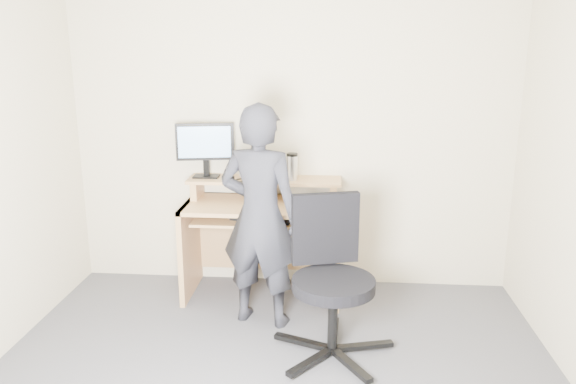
# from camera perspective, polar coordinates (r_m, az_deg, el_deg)

# --- Properties ---
(back_wall) EXTENTS (3.50, 0.02, 2.50)m
(back_wall) POSITION_cam_1_polar(r_m,az_deg,el_deg) (4.46, 0.35, 6.02)
(back_wall) COLOR beige
(back_wall) RESTS_ON ground
(desk) EXTENTS (1.20, 0.60, 0.91)m
(desk) POSITION_cam_1_polar(r_m,az_deg,el_deg) (4.43, -2.46, -3.40)
(desk) COLOR tan
(desk) RESTS_ON ground
(monitor) EXTENTS (0.45, 0.13, 0.43)m
(monitor) POSITION_cam_1_polar(r_m,az_deg,el_deg) (4.44, -8.42, 4.72)
(monitor) COLOR black
(monitor) RESTS_ON desk
(external_drive) EXTENTS (0.09, 0.14, 0.20)m
(external_drive) POSITION_cam_1_polar(r_m,az_deg,el_deg) (4.43, -3.59, 2.76)
(external_drive) COLOR black
(external_drive) RESTS_ON desk
(travel_mug) EXTENTS (0.10, 0.10, 0.19)m
(travel_mug) POSITION_cam_1_polar(r_m,az_deg,el_deg) (4.34, 0.42, 2.46)
(travel_mug) COLOR silver
(travel_mug) RESTS_ON desk
(smartphone) EXTENTS (0.08, 0.14, 0.01)m
(smartphone) POSITION_cam_1_polar(r_m,az_deg,el_deg) (4.35, -0.49, 1.29)
(smartphone) COLOR black
(smartphone) RESTS_ON desk
(charger) EXTENTS (0.05, 0.05, 0.03)m
(charger) POSITION_cam_1_polar(r_m,az_deg,el_deg) (4.34, -5.82, 1.35)
(charger) COLOR black
(charger) RESTS_ON desk
(headphones) EXTENTS (0.17, 0.17, 0.06)m
(headphones) POSITION_cam_1_polar(r_m,az_deg,el_deg) (4.49, -3.91, 1.71)
(headphones) COLOR silver
(headphones) RESTS_ON desk
(keyboard) EXTENTS (0.49, 0.27, 0.03)m
(keyboard) POSITION_cam_1_polar(r_m,az_deg,el_deg) (4.24, -2.63, -2.59)
(keyboard) COLOR black
(keyboard) RESTS_ON desk
(mouse) EXTENTS (0.11, 0.09, 0.04)m
(mouse) POSITION_cam_1_polar(r_m,az_deg,el_deg) (4.18, 0.36, -1.36)
(mouse) COLOR black
(mouse) RESTS_ON desk
(office_chair) EXTENTS (0.79, 0.76, 0.99)m
(office_chair) POSITION_cam_1_polar(r_m,az_deg,el_deg) (3.58, 4.34, -8.10)
(office_chair) COLOR black
(office_chair) RESTS_ON ground
(person) EXTENTS (0.64, 0.50, 1.57)m
(person) POSITION_cam_1_polar(r_m,az_deg,el_deg) (3.86, -2.87, -2.50)
(person) COLOR black
(person) RESTS_ON ground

